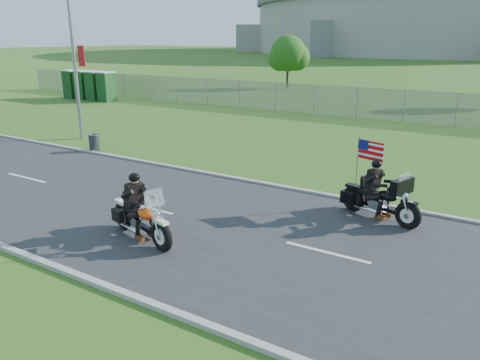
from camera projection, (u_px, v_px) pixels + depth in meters
The scene contains 15 objects.
ground at pixel (197, 221), 13.52m from camera, with size 420.00×420.00×0.00m, color #254716.
road at pixel (197, 221), 13.51m from camera, with size 120.00×8.00×0.04m, color #28282B.
curb_north at pixel (265, 184), 16.79m from camera, with size 120.00×0.18×0.12m, color #9E9B93.
curb_south at pixel (85, 279), 10.22m from camera, with size 120.00×0.18×0.12m, color #9E9B93.
fence at pixel (314, 99), 31.97m from camera, with size 60.00×0.03×2.00m, color gray.
stadium at pixel (453, 4), 156.92m from camera, with size 140.40×140.40×29.20m.
streetlight at pixel (75, 25), 22.97m from camera, with size 0.90×2.46×10.00m.
porta_toilet_a at pixel (106, 87), 38.09m from camera, with size 1.10×1.10×2.30m, color #143F17.
porta_toilet_b at pixel (94, 86), 38.80m from camera, with size 1.10×1.10×2.30m, color #143F17.
porta_toilet_c at pixel (83, 86), 39.51m from camera, with size 1.10×1.10×2.30m, color #143F17.
porta_toilet_d at pixel (72, 85), 40.22m from camera, with size 1.10×1.10×2.30m, color #143F17.
tree_fence_mid at pixel (289, 55), 47.21m from camera, with size 3.96×3.69×5.30m.
motorcycle_lead at pixel (140, 219), 12.16m from camera, with size 2.64×1.13×1.81m.
motorcycle_follow at pixel (380, 200), 13.48m from camera, with size 2.56×1.25×2.20m.
trash_can at pixel (94, 144), 21.50m from camera, with size 0.46×0.46×0.80m, color #38373C.
Camera 1 is at (7.72, -10.00, 5.12)m, focal length 35.00 mm.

